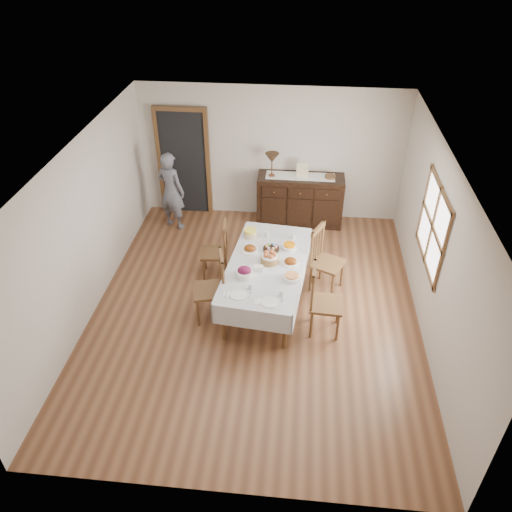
# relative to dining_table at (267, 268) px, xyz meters

# --- Properties ---
(ground) EXTENTS (6.00, 6.00, 0.00)m
(ground) POSITION_rel_dining_table_xyz_m (-0.15, -0.21, -0.67)
(ground) COLOR brown
(room_shell) EXTENTS (5.02, 6.02, 2.65)m
(room_shell) POSITION_rel_dining_table_xyz_m (-0.30, 0.22, 0.97)
(room_shell) COLOR white
(room_shell) RESTS_ON ground
(dining_table) EXTENTS (1.36, 2.33, 0.76)m
(dining_table) POSITION_rel_dining_table_xyz_m (0.00, 0.00, 0.00)
(dining_table) COLOR silver
(dining_table) RESTS_ON ground
(chair_left_near) EXTENTS (0.57, 0.57, 1.12)m
(chair_left_near) POSITION_rel_dining_table_xyz_m (-0.77, -0.40, -0.11)
(chair_left_near) COLOR brown
(chair_left_near) RESTS_ON ground
(chair_left_far) EXTENTS (0.47, 0.47, 1.03)m
(chair_left_far) POSITION_rel_dining_table_xyz_m (-0.87, 0.61, -0.15)
(chair_left_far) COLOR brown
(chair_left_far) RESTS_ON ground
(chair_right_near) EXTENTS (0.49, 0.49, 1.12)m
(chair_right_near) POSITION_rel_dining_table_xyz_m (0.85, -0.56, -0.11)
(chair_right_near) COLOR brown
(chair_right_near) RESTS_ON ground
(chair_right_far) EXTENTS (0.62, 0.62, 1.13)m
(chair_right_far) POSITION_rel_dining_table_xyz_m (0.89, 0.46, -0.10)
(chair_right_far) COLOR brown
(chair_right_far) RESTS_ON ground
(sideboard) EXTENTS (1.64, 0.59, 0.99)m
(sideboard) POSITION_rel_dining_table_xyz_m (0.44, 2.51, -0.18)
(sideboard) COLOR black
(sideboard) RESTS_ON ground
(person) EXTENTS (0.60, 0.50, 1.64)m
(person) POSITION_rel_dining_table_xyz_m (-1.99, 2.12, 0.15)
(person) COLOR slate
(person) RESTS_ON ground
(bread_basket) EXTENTS (0.27, 0.27, 0.18)m
(bread_basket) POSITION_rel_dining_table_xyz_m (0.04, 0.02, 0.17)
(bread_basket) COLOR olive
(bread_basket) RESTS_ON dining_table
(egg_basket) EXTENTS (0.26, 0.26, 0.10)m
(egg_basket) POSITION_rel_dining_table_xyz_m (0.04, 0.34, 0.12)
(egg_basket) COLOR black
(egg_basket) RESTS_ON dining_table
(ham_platter_a) EXTENTS (0.30, 0.30, 0.11)m
(ham_platter_a) POSITION_rel_dining_table_xyz_m (-0.29, 0.30, 0.12)
(ham_platter_a) COLOR white
(ham_platter_a) RESTS_ON dining_table
(ham_platter_b) EXTENTS (0.27, 0.27, 0.11)m
(ham_platter_b) POSITION_rel_dining_table_xyz_m (0.36, 0.02, 0.12)
(ham_platter_b) COLOR white
(ham_platter_b) RESTS_ON dining_table
(beet_bowl) EXTENTS (0.26, 0.26, 0.16)m
(beet_bowl) POSITION_rel_dining_table_xyz_m (-0.30, -0.36, 0.16)
(beet_bowl) COLOR white
(beet_bowl) RESTS_ON dining_table
(carrot_bowl) EXTENTS (0.24, 0.24, 0.09)m
(carrot_bowl) POSITION_rel_dining_table_xyz_m (0.32, 0.42, 0.13)
(carrot_bowl) COLOR white
(carrot_bowl) RESTS_ON dining_table
(pineapple_bowl) EXTENTS (0.22, 0.22, 0.14)m
(pineapple_bowl) POSITION_rel_dining_table_xyz_m (-0.33, 0.70, 0.16)
(pineapple_bowl) COLOR #D0B389
(pineapple_bowl) RESTS_ON dining_table
(casserole_dish) EXTENTS (0.26, 0.26, 0.08)m
(casserole_dish) POSITION_rel_dining_table_xyz_m (0.39, -0.37, 0.13)
(casserole_dish) COLOR white
(casserole_dish) RESTS_ON dining_table
(butter_dish) EXTENTS (0.15, 0.10, 0.07)m
(butter_dish) POSITION_rel_dining_table_xyz_m (-0.11, -0.20, 0.13)
(butter_dish) COLOR white
(butter_dish) RESTS_ON dining_table
(setting_left) EXTENTS (0.43, 0.31, 0.10)m
(setting_left) POSITION_rel_dining_table_xyz_m (-0.28, -0.75, 0.11)
(setting_left) COLOR white
(setting_left) RESTS_ON dining_table
(setting_right) EXTENTS (0.43, 0.31, 0.10)m
(setting_right) POSITION_rel_dining_table_xyz_m (0.16, -0.86, 0.11)
(setting_right) COLOR white
(setting_right) RESTS_ON dining_table
(glass_far_a) EXTENTS (0.07, 0.07, 0.10)m
(glass_far_a) POSITION_rel_dining_table_xyz_m (-0.05, 0.72, 0.14)
(glass_far_a) COLOR silver
(glass_far_a) RESTS_ON dining_table
(glass_far_b) EXTENTS (0.07, 0.07, 0.09)m
(glass_far_b) POSITION_rel_dining_table_xyz_m (0.37, 0.70, 0.14)
(glass_far_b) COLOR silver
(glass_far_b) RESTS_ON dining_table
(runner) EXTENTS (1.30, 0.35, 0.01)m
(runner) POSITION_rel_dining_table_xyz_m (0.43, 2.53, 0.32)
(runner) COLOR white
(runner) RESTS_ON sideboard
(table_lamp) EXTENTS (0.26, 0.26, 0.46)m
(table_lamp) POSITION_rel_dining_table_xyz_m (-0.11, 2.49, 0.67)
(table_lamp) COLOR brown
(table_lamp) RESTS_ON sideboard
(picture_frame) EXTENTS (0.22, 0.08, 0.28)m
(picture_frame) POSITION_rel_dining_table_xyz_m (0.46, 2.49, 0.45)
(picture_frame) COLOR beige
(picture_frame) RESTS_ON sideboard
(deco_bowl) EXTENTS (0.20, 0.20, 0.06)m
(deco_bowl) POSITION_rel_dining_table_xyz_m (0.99, 2.51, 0.34)
(deco_bowl) COLOR brown
(deco_bowl) RESTS_ON sideboard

